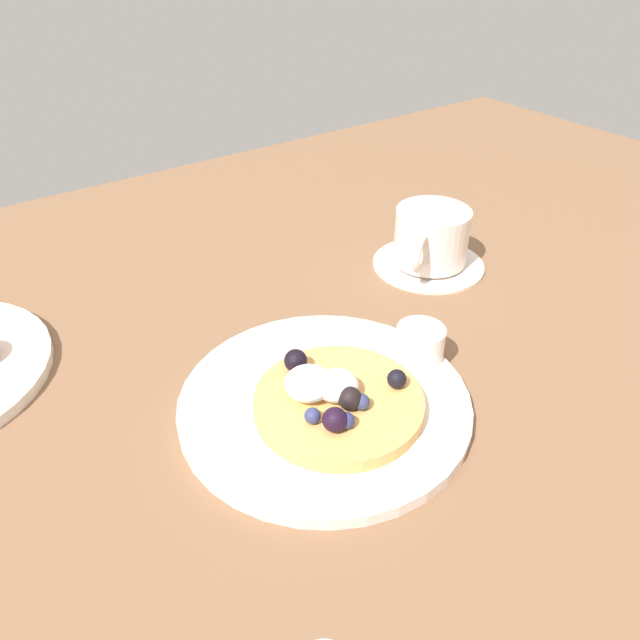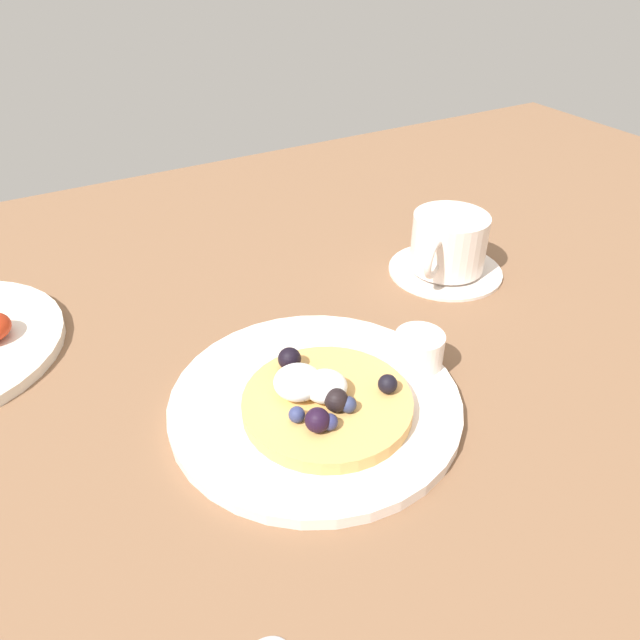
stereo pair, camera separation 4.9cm
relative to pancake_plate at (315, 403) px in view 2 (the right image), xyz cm
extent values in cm
cube|color=brown|center=(-2.25, 4.04, -2.05)|extent=(177.52, 110.65, 3.00)
cylinder|color=white|center=(0.00, 0.00, 0.00)|extent=(24.54, 24.54, 1.09)
cylinder|color=#E0A458|center=(0.15, -1.75, 1.16)|extent=(13.91, 13.91, 1.22)
sphere|color=black|center=(-2.51, -4.39, 2.74)|extent=(1.95, 1.95, 1.95)
sphere|color=black|center=(0.86, -1.82, 2.66)|extent=(1.78, 1.78, 1.78)
sphere|color=#C92540|center=(-1.40, 1.21, 2.65)|extent=(1.77, 1.77, 1.77)
sphere|color=navy|center=(-3.18, -2.79, 2.42)|extent=(1.30, 1.30, 1.30)
sphere|color=navy|center=(-1.40, -4.71, 2.42)|extent=(1.31, 1.31, 1.31)
sphere|color=black|center=(4.83, -3.43, 2.57)|extent=(1.61, 1.61, 1.61)
sphere|color=navy|center=(0.84, -3.80, 2.44)|extent=(1.34, 1.34, 1.34)
sphere|color=black|center=(-0.70, 3.21, 2.77)|extent=(2.00, 2.00, 2.00)
sphere|color=black|center=(0.12, -3.18, 2.73)|extent=(1.93, 1.93, 1.93)
ellipsoid|color=white|center=(0.14, -1.42, 2.84)|extent=(3.58, 3.58, 2.15)
ellipsoid|color=white|center=(-1.59, -0.03, 2.96)|extent=(3.99, 3.99, 2.39)
cylinder|color=white|center=(10.31, -0.47, 2.07)|extent=(4.41, 4.41, 3.05)
cylinder|color=maroon|center=(10.31, -0.47, 2.69)|extent=(3.62, 3.62, 0.37)
cylinder|color=silver|center=(24.18, 12.45, -0.17)|extent=(12.96, 12.96, 0.76)
cylinder|color=white|center=(24.18, 12.45, 3.37)|extent=(8.43, 8.43, 6.30)
torus|color=white|center=(19.77, 9.67, 3.68)|extent=(4.09, 2.98, 4.33)
cylinder|color=brown|center=(24.18, 12.45, 5.38)|extent=(7.16, 7.16, 0.50)
camera|label=1|loc=(-22.54, -30.64, 34.90)|focal=34.05mm
camera|label=2|loc=(-18.46, -33.26, 34.90)|focal=34.05mm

